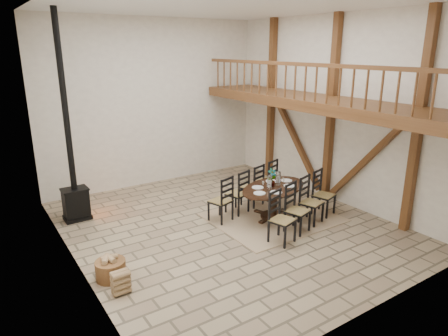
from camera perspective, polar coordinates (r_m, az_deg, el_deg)
ground at (r=9.78m, az=0.45°, el=-8.16°), size 8.00×8.00×0.00m
room_shell at (r=9.65m, az=6.45°, el=10.07°), size 7.02×8.02×5.01m
rug at (r=10.26m, az=6.94°, el=-6.98°), size 3.00×2.50×0.02m
dining_table at (r=10.11m, az=7.02°, el=-4.91°), size 3.01×2.85×1.29m
wood_stove at (r=10.38m, az=-20.77°, el=-1.09°), size 0.64×0.49×5.00m
log_basket at (r=7.91m, az=-15.88°, el=-13.70°), size 0.56×0.56×0.46m
log_stack at (r=7.45m, az=-14.53°, el=-15.53°), size 0.31×0.22×0.43m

